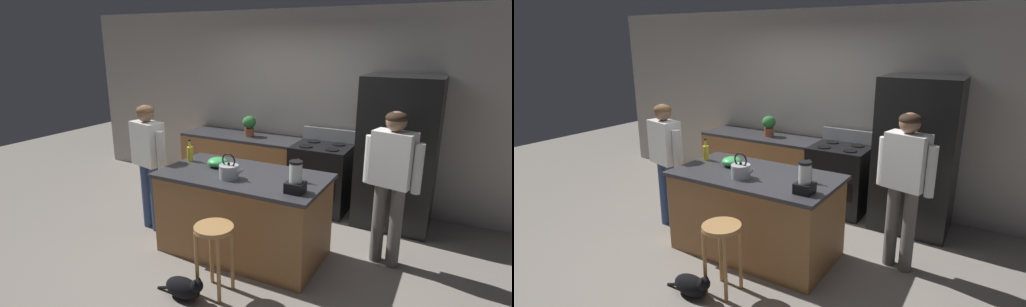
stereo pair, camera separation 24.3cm
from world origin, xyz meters
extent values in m
plane|color=gray|center=(0.00, 0.00, 0.00)|extent=(14.00, 14.00, 0.00)
cube|color=#BCB7AD|center=(0.00, 1.95, 1.35)|extent=(8.00, 0.10, 2.70)
cube|color=#9E6B3D|center=(0.00, 0.00, 0.43)|extent=(1.72, 0.89, 0.87)
cube|color=#333338|center=(0.00, 0.00, 0.89)|extent=(1.78, 0.95, 0.04)
cube|color=#9E6B3D|center=(-0.80, 1.55, 0.43)|extent=(2.00, 0.64, 0.87)
cube|color=#333338|center=(-0.80, 1.55, 0.89)|extent=(2.00, 0.64, 0.04)
cube|color=black|center=(1.33, 1.50, 0.94)|extent=(0.90, 0.70, 1.88)
cylinder|color=#B7BABF|center=(1.29, 1.13, 1.03)|extent=(0.02, 0.02, 0.85)
cylinder|color=#B7BABF|center=(1.37, 1.13, 1.03)|extent=(0.02, 0.02, 0.85)
cube|color=yellow|center=(1.40, 1.15, 1.11)|extent=(0.05, 0.01, 0.05)
cube|color=purple|center=(1.52, 1.15, 1.19)|extent=(0.05, 0.01, 0.05)
cube|color=orange|center=(1.18, 1.15, 1.23)|extent=(0.05, 0.01, 0.05)
cube|color=black|center=(0.36, 1.52, 0.45)|extent=(0.76, 0.64, 0.91)
cube|color=black|center=(0.36, 1.20, 0.41)|extent=(0.60, 0.01, 0.24)
cube|color=#B7BABF|center=(0.36, 1.81, 1.00)|extent=(0.76, 0.06, 0.18)
cylinder|color=black|center=(0.18, 1.37, 0.92)|extent=(0.18, 0.18, 0.01)
cylinder|color=black|center=(0.54, 1.37, 0.92)|extent=(0.18, 0.18, 0.01)
cylinder|color=black|center=(0.18, 1.67, 0.92)|extent=(0.18, 0.18, 0.01)
cylinder|color=black|center=(0.54, 1.67, 0.92)|extent=(0.18, 0.18, 0.01)
cylinder|color=#384C7A|center=(-1.38, 0.00, 0.42)|extent=(0.16, 0.16, 0.83)
cylinder|color=#384C7A|center=(-1.20, -0.04, 0.42)|extent=(0.16, 0.16, 0.83)
cube|color=white|center=(-1.29, -0.02, 1.09)|extent=(0.44, 0.30, 0.52)
cylinder|color=white|center=(-1.53, 0.04, 1.04)|extent=(0.11, 0.11, 0.47)
cylinder|color=white|center=(-1.05, -0.07, 1.04)|extent=(0.11, 0.11, 0.47)
sphere|color=#8C664C|center=(-1.29, -0.02, 1.45)|extent=(0.24, 0.24, 0.20)
ellipsoid|color=brown|center=(-1.29, -0.02, 1.49)|extent=(0.25, 0.25, 0.12)
cylinder|color=#66605B|center=(1.52, 0.46, 0.44)|extent=(0.16, 0.16, 0.87)
cylinder|color=#66605B|center=(1.34, 0.50, 0.44)|extent=(0.16, 0.16, 0.87)
cube|color=white|center=(1.43, 0.48, 1.15)|extent=(0.44, 0.31, 0.55)
cylinder|color=white|center=(1.67, 0.42, 1.10)|extent=(0.11, 0.11, 0.50)
cylinder|color=white|center=(1.19, 0.54, 1.10)|extent=(0.11, 0.11, 0.50)
sphere|color=#8C664C|center=(1.43, 0.48, 1.53)|extent=(0.24, 0.24, 0.20)
ellipsoid|color=#332319|center=(1.43, 0.48, 1.56)|extent=(0.25, 0.25, 0.12)
cylinder|color=#B7844C|center=(0.15, -0.78, 0.66)|extent=(0.36, 0.36, 0.04)
cylinder|color=#B7844C|center=(0.03, -0.90, 0.32)|extent=(0.04, 0.04, 0.64)
cylinder|color=#B7844C|center=(0.26, -0.90, 0.32)|extent=(0.04, 0.04, 0.64)
cylinder|color=#B7844C|center=(0.03, -0.67, 0.32)|extent=(0.04, 0.04, 0.64)
cylinder|color=#B7844C|center=(0.26, -0.67, 0.32)|extent=(0.04, 0.04, 0.64)
ellipsoid|color=black|center=(-0.07, -0.99, 0.10)|extent=(0.36, 0.18, 0.20)
sphere|color=black|center=(0.09, -0.99, 0.17)|extent=(0.12, 0.12, 0.12)
cone|color=black|center=(0.10, -1.02, 0.23)|extent=(0.04, 0.04, 0.03)
cone|color=black|center=(0.10, -0.96, 0.23)|extent=(0.04, 0.04, 0.03)
cylinder|color=black|center=(-0.27, -0.99, 0.04)|extent=(0.20, 0.03, 0.10)
cylinder|color=brown|center=(-0.77, 1.55, 0.97)|extent=(0.14, 0.14, 0.12)
ellipsoid|color=#337A38|center=(-0.77, 1.55, 1.12)|extent=(0.20, 0.20, 0.18)
cube|color=black|center=(0.69, -0.23, 0.96)|extent=(0.17, 0.17, 0.10)
cylinder|color=silver|center=(0.69, -0.23, 1.10)|extent=(0.12, 0.12, 0.18)
cylinder|color=black|center=(0.69, -0.23, 1.20)|extent=(0.12, 0.12, 0.02)
cylinder|color=yellow|center=(-0.78, 0.13, 0.99)|extent=(0.07, 0.07, 0.17)
cylinder|color=yellow|center=(-0.78, 0.13, 1.11)|extent=(0.03, 0.03, 0.07)
cylinder|color=black|center=(-0.78, 0.13, 1.16)|extent=(0.03, 0.03, 0.02)
cylinder|color=olive|center=(0.60, 0.06, 0.99)|extent=(0.06, 0.06, 0.15)
cylinder|color=olive|center=(0.60, 0.06, 1.10)|extent=(0.02, 0.02, 0.07)
cylinder|color=black|center=(0.60, 0.06, 1.14)|extent=(0.03, 0.03, 0.02)
ellipsoid|color=#3FB259|center=(-0.38, 0.10, 0.96)|extent=(0.23, 0.23, 0.10)
cylinder|color=#B7BABF|center=(-0.06, -0.18, 0.98)|extent=(0.20, 0.20, 0.14)
sphere|color=black|center=(-0.06, -0.18, 1.06)|extent=(0.03, 0.03, 0.03)
cylinder|color=#B7BABF|center=(0.07, -0.18, 1.00)|extent=(0.09, 0.03, 0.08)
torus|color=black|center=(-0.06, -0.18, 1.10)|extent=(0.16, 0.02, 0.16)
camera|label=1|loc=(2.00, -3.48, 2.28)|focal=28.06mm
camera|label=2|loc=(2.21, -3.36, 2.28)|focal=28.06mm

